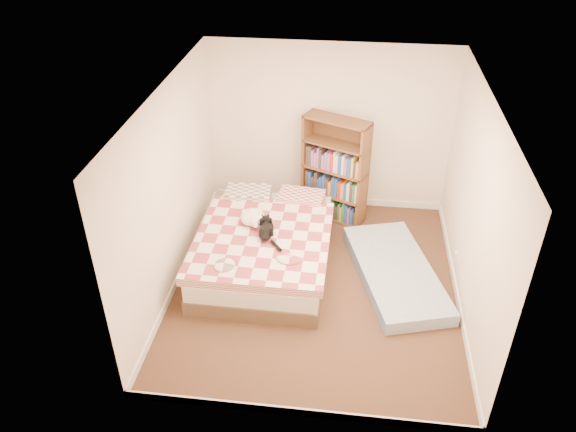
# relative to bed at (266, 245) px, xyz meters

# --- Properties ---
(room) EXTENTS (3.51, 4.01, 2.51)m
(room) POSITION_rel_bed_xyz_m (0.69, -0.37, 0.92)
(room) COLOR #48311E
(room) RESTS_ON ground
(bed) EXTENTS (1.69, 2.29, 0.61)m
(bed) POSITION_rel_bed_xyz_m (0.00, 0.00, 0.00)
(bed) COLOR brown
(bed) RESTS_ON room
(bookshelf) EXTENTS (1.07, 0.69, 1.57)m
(bookshelf) POSITION_rel_bed_xyz_m (0.82, 1.27, 0.29)
(bookshelf) COLOR brown
(bookshelf) RESTS_ON room
(floor_mattress) EXTENTS (1.39, 2.13, 0.18)m
(floor_mattress) POSITION_rel_bed_xyz_m (1.70, -0.13, -0.19)
(floor_mattress) COLOR #6782AC
(floor_mattress) RESTS_ON room
(black_cat) EXTENTS (0.28, 0.69, 0.16)m
(black_cat) POSITION_rel_bed_xyz_m (0.04, -0.12, 0.34)
(black_cat) COLOR black
(black_cat) RESTS_ON bed
(white_dog) EXTENTS (0.43, 0.45, 0.17)m
(white_dog) POSITION_rel_bed_xyz_m (-0.17, 0.10, 0.36)
(white_dog) COLOR white
(white_dog) RESTS_ON bed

